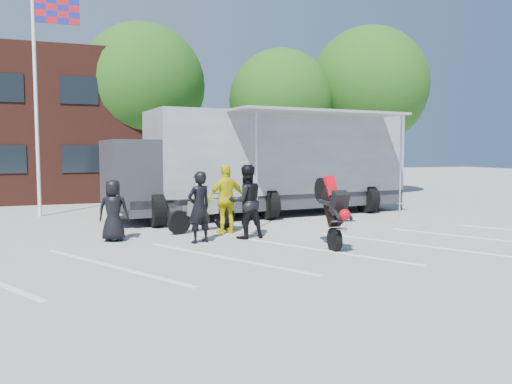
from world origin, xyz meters
TOP-DOWN VIEW (x-y plane):
  - ground at (0.00, 0.00)m, footprint 100.00×100.00m
  - parking_bay_lines at (0.00, 1.00)m, footprint 18.09×13.33m
  - flagpole at (-6.24, 10.00)m, footprint 1.61×0.12m
  - tree_left at (-2.00, 16.00)m, footprint 6.12×6.12m
  - tree_mid at (5.00, 15.00)m, footprint 5.44×5.44m
  - tree_right at (10.00, 14.50)m, footprint 6.46×6.46m
  - transporter_truck at (1.37, 7.57)m, footprint 12.16×6.80m
  - parked_motorcycle at (-1.80, 4.69)m, footprint 2.42×1.47m
  - stunt_bike_rider at (0.47, 1.44)m, footprint 0.85×1.66m
  - spectator_leather_a at (-4.35, 3.96)m, footprint 0.90×0.72m
  - spectator_leather_b at (-2.31, 2.96)m, footprint 0.78×0.65m
  - spectator_leather_c at (-0.96, 3.18)m, footprint 1.03×0.84m
  - spectator_hivis at (-1.23, 4.12)m, footprint 1.22×0.66m

SIDE VIEW (x-z plane):
  - ground at x=0.00m, z-range 0.00..0.00m
  - transporter_truck at x=1.37m, z-range -1.85..1.85m
  - parked_motorcycle at x=-1.80m, z-range -0.60..0.60m
  - stunt_bike_rider at x=0.47m, z-range -0.95..0.95m
  - parking_bay_lines at x=0.00m, z-range 0.00..0.01m
  - spectator_leather_a at x=-4.35m, z-range 0.00..1.61m
  - spectator_leather_b at x=-2.31m, z-range 0.00..1.84m
  - spectator_hivis at x=-1.23m, z-range 0.00..1.97m
  - spectator_leather_c at x=-0.96m, z-range 0.00..1.99m
  - tree_mid at x=5.00m, z-range 1.10..8.78m
  - flagpole at x=-6.24m, z-range 1.05..9.05m
  - tree_left at x=-2.00m, z-range 1.25..9.89m
  - tree_right at x=10.00m, z-range 1.32..10.44m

